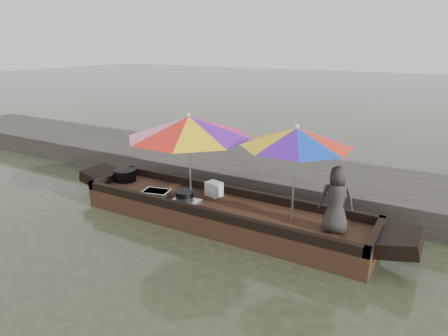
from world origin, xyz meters
The scene contains 11 objects.
water centered at (0.00, 0.00, 0.00)m, with size 80.00×80.00×0.00m, color #2B3321.
dock centered at (0.00, 2.20, 0.25)m, with size 22.00×2.20×0.50m, color #2D2B26.
boat_hull centered at (0.00, 0.00, 0.17)m, with size 5.20×1.20×0.35m, color #342013.
cooking_pot centered at (-2.35, 0.13, 0.46)m, with size 0.43×0.43×0.23m, color black.
tray_crayfish centered at (-1.27, -0.20, 0.39)m, with size 0.49×0.34×0.09m, color silver.
tray_scallop centered at (-0.57, -0.24, 0.38)m, with size 0.49×0.34×0.06m, color silver.
charcoal_grill centered at (-0.71, -0.10, 0.43)m, with size 0.32×0.32×0.15m, color black.
supply_bag centered at (-0.35, 0.33, 0.48)m, with size 0.28×0.22×0.26m, color silver.
vendor centered at (1.96, -0.02, 0.86)m, with size 0.50×0.33×1.03m, color #322E2B.
umbrella_bow centered at (-0.64, 0.00, 1.12)m, with size 2.17×2.17×1.55m, color #5714A5, non-canonical shape.
umbrella_stern centered at (1.29, 0.00, 1.12)m, with size 1.66×1.66×1.55m, color red, non-canonical shape.
Camera 1 is at (3.25, -5.50, 3.05)m, focal length 32.00 mm.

